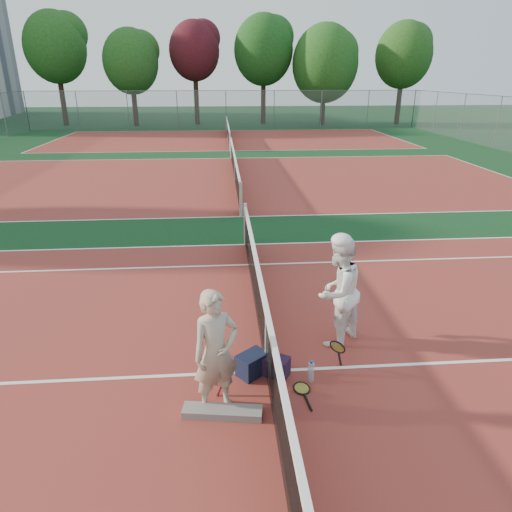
# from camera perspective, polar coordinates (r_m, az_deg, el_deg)

# --- Properties ---
(ground) EXTENTS (130.00, 130.00, 0.00)m
(ground) POSITION_cam_1_polar(r_m,az_deg,el_deg) (6.96, 1.32, -14.22)
(ground) COLOR black
(ground) RESTS_ON ground
(court_main) EXTENTS (23.77, 10.97, 0.01)m
(court_main) POSITION_cam_1_polar(r_m,az_deg,el_deg) (6.96, 1.32, -14.20)
(court_main) COLOR maroon
(court_main) RESTS_ON ground
(court_far_a) EXTENTS (23.77, 10.97, 0.01)m
(court_far_a) POSITION_cam_1_polar(r_m,az_deg,el_deg) (19.56, -2.65, 9.51)
(court_far_a) COLOR maroon
(court_far_a) RESTS_ON ground
(court_far_b) EXTENTS (23.77, 10.97, 0.01)m
(court_far_b) POSITION_cam_1_polar(r_m,az_deg,el_deg) (32.88, -3.49, 14.39)
(court_far_b) COLOR maroon
(court_far_b) RESTS_ON ground
(net_main) EXTENTS (0.10, 10.98, 1.02)m
(net_main) POSITION_cam_1_polar(r_m,az_deg,el_deg) (6.68, 1.36, -10.66)
(net_main) COLOR black
(net_main) RESTS_ON ground
(net_far_a) EXTENTS (0.10, 10.98, 1.02)m
(net_far_a) POSITION_cam_1_polar(r_m,az_deg,el_deg) (19.46, -2.67, 10.97)
(net_far_a) COLOR black
(net_far_a) RESTS_ON ground
(net_far_b) EXTENTS (0.10, 10.98, 1.02)m
(net_far_b) POSITION_cam_1_polar(r_m,az_deg,el_deg) (32.82, -3.51, 15.26)
(net_far_b) COLOR black
(net_far_b) RESTS_ON ground
(fence_back) EXTENTS (32.00, 0.06, 3.00)m
(fence_back) POSITION_cam_1_polar(r_m,az_deg,el_deg) (39.71, -3.76, 17.77)
(fence_back) COLOR slate
(fence_back) RESTS_ON ground
(player_a) EXTENTS (0.73, 0.63, 1.69)m
(player_a) POSITION_cam_1_polar(r_m,az_deg,el_deg) (5.86, -5.04, -11.92)
(player_a) COLOR #B3A48B
(player_a) RESTS_ON ground
(player_b) EXTENTS (1.11, 1.09, 1.81)m
(player_b) POSITION_cam_1_polar(r_m,az_deg,el_deg) (7.33, 10.20, -4.41)
(player_b) COLOR white
(player_b) RESTS_ON ground
(racket_red) EXTENTS (0.34, 0.34, 0.56)m
(racket_red) POSITION_cam_1_polar(r_m,az_deg,el_deg) (6.41, -3.28, -14.71)
(racket_red) COLOR maroon
(racket_red) RESTS_ON ground
(racket_black_held) EXTENTS (0.39, 0.39, 0.55)m
(racket_black_held) POSITION_cam_1_polar(r_m,az_deg,el_deg) (6.89, 10.06, -12.21)
(racket_black_held) COLOR black
(racket_black_held) RESTS_ON ground
(racket_spare) EXTENTS (0.33, 0.63, 0.03)m
(racket_spare) POSITION_cam_1_polar(r_m,az_deg,el_deg) (6.65, 5.73, -16.12)
(racket_spare) COLOR black
(racket_spare) RESTS_ON ground
(sports_bag_navy) EXTENTS (0.52, 0.50, 0.34)m
(sports_bag_navy) POSITION_cam_1_polar(r_m,az_deg,el_deg) (6.81, -0.47, -13.36)
(sports_bag_navy) COLOR black
(sports_bag_navy) RESTS_ON ground
(sports_bag_purple) EXTENTS (0.44, 0.40, 0.30)m
(sports_bag_purple) POSITION_cam_1_polar(r_m,az_deg,el_deg) (6.81, 2.52, -13.61)
(sports_bag_purple) COLOR black
(sports_bag_purple) RESTS_ON ground
(net_cover_canvas) EXTENTS (1.05, 0.39, 0.11)m
(net_cover_canvas) POSITION_cam_1_polar(r_m,az_deg,el_deg) (6.20, -4.23, -18.88)
(net_cover_canvas) COLOR slate
(net_cover_canvas) RESTS_ON ground
(water_bottle) EXTENTS (0.09, 0.09, 0.30)m
(water_bottle) POSITION_cam_1_polar(r_m,az_deg,el_deg) (6.73, 6.88, -14.22)
(water_bottle) COLOR silver
(water_bottle) RESTS_ON ground
(tree_back_0) EXTENTS (5.10, 5.10, 9.30)m
(tree_back_0) POSITION_cam_1_polar(r_m,az_deg,el_deg) (45.69, -23.81, 22.73)
(tree_back_0) COLOR #382314
(tree_back_0) RESTS_ON ground
(tree_back_1) EXTENTS (4.64, 4.64, 7.92)m
(tree_back_1) POSITION_cam_1_polar(r_m,az_deg,el_deg) (43.22, -15.38, 22.37)
(tree_back_1) COLOR #382314
(tree_back_1) RESTS_ON ground
(tree_back_maroon) EXTENTS (4.37, 4.37, 8.66)m
(tree_back_maroon) POSITION_cam_1_polar(r_m,az_deg,el_deg) (43.79, -7.72, 24.03)
(tree_back_maroon) COLOR #382314
(tree_back_maroon) RESTS_ON ground
(tree_back_3) EXTENTS (5.19, 5.19, 9.22)m
(tree_back_3) POSITION_cam_1_polar(r_m,az_deg,el_deg) (43.84, 0.95, 24.32)
(tree_back_3) COLOR #382314
(tree_back_3) RESTS_ON ground
(tree_back_4) EXTENTS (5.74, 5.74, 8.42)m
(tree_back_4) POSITION_cam_1_polar(r_m,az_deg,el_deg) (43.53, 8.61, 22.68)
(tree_back_4) COLOR #382314
(tree_back_4) RESTS_ON ground
(tree_back_5) EXTENTS (4.88, 4.88, 8.62)m
(tree_back_5) POSITION_cam_1_polar(r_m,az_deg,el_deg) (45.31, 17.98, 22.75)
(tree_back_5) COLOR #382314
(tree_back_5) RESTS_ON ground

